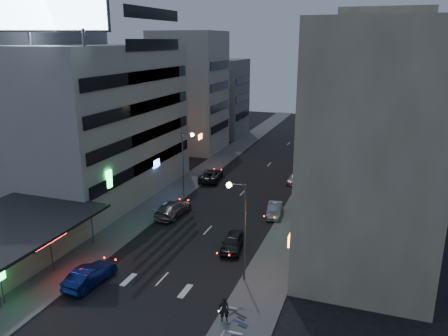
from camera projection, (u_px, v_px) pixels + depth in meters
The scene contains 28 objects.
ground at pixel (137, 306), 31.55m from camera, with size 180.00×180.00×0.00m, color black.
sidewalk_left at pixel (197, 177), 61.23m from camera, with size 4.00×120.00×0.12m, color #4C4C4F.
sidewalk_right at pixel (311, 189), 56.11m from camera, with size 4.00×120.00×0.12m, color #4C4C4F.
food_court at pixel (5, 241), 37.25m from camera, with size 11.00×13.00×3.88m.
white_building at pixel (94, 122), 52.56m from camera, with size 14.00×24.00×18.00m, color #AFAFAA.
grey_tower at pixel (44, 53), 55.91m from camera, with size 10.00×14.00×34.00m, color gray.
shophouse_near at pixel (371, 156), 33.43m from camera, with size 10.00×11.00×20.00m, color beige.
shophouse_mid at pixel (378, 148), 44.23m from camera, with size 11.00×12.00×16.00m, color gray.
shophouse_far at pixel (377, 102), 55.31m from camera, with size 10.00×14.00×22.00m, color beige.
far_left_a at pixel (189, 92), 74.42m from camera, with size 11.00×10.00×20.00m, color #AFAFAA.
far_left_b at pixel (214, 98), 87.04m from camera, with size 12.00×10.00×15.00m, color gray.
far_right_a at pixel (381, 103), 69.28m from camera, with size 11.00×12.00×18.00m, color gray.
far_right_b at pixel (386, 77), 80.95m from camera, with size 12.00×12.00×24.00m, color beige.
billboard at pixel (52, 3), 38.65m from camera, with size 9.52×3.75×6.20m.
street_lamp_right_near at pixel (240, 218), 33.58m from camera, with size 1.60×0.44×8.02m.
street_lamp_left at pixel (186, 155), 51.83m from camera, with size 1.60×0.44×8.02m.
street_lamp_right_far at pixel (309, 133), 64.33m from camera, with size 1.60×0.44×8.02m.
parked_car_right_near at pixel (233, 242), 39.84m from camera, with size 1.76×4.36×1.49m, color black.
parked_car_right_mid at pixel (275, 210), 47.65m from camera, with size 1.48×4.23×1.39m, color #93949A.
parked_car_left at pixel (211, 175), 59.75m from camera, with size 2.56×5.55×1.54m, color #2C2B31.
parked_car_right_far at pixel (296, 178), 58.88m from camera, with size 1.87×4.60×1.33m, color #9FA2A7.
road_car_blue at pixel (90, 275), 34.19m from camera, with size 1.67×4.78×1.57m, color navy.
road_car_silver at pixel (173, 208), 47.71m from camera, with size 2.30×5.67×1.65m, color #9D9EA5.
person at pixel (224, 309), 29.46m from camera, with size 0.67×0.44×1.85m, color black.
scooter_silver_a at pixel (243, 326), 28.25m from camera, with size 1.98×0.66×1.21m, color #B8BCC1, non-canonical shape.
scooter_blue at pixel (249, 318), 29.11m from camera, with size 1.82×0.61×1.11m, color navy, non-canonical shape.
scooter_black_b at pixel (248, 311), 29.88m from camera, with size 1.75×0.58×1.07m, color black, non-canonical shape.
scooter_silver_b at pixel (238, 301), 30.99m from camera, with size 1.77×0.59×1.08m, color #A1A4A9, non-canonical shape.
Camera 1 is at (15.14, -23.77, 18.47)m, focal length 35.00 mm.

